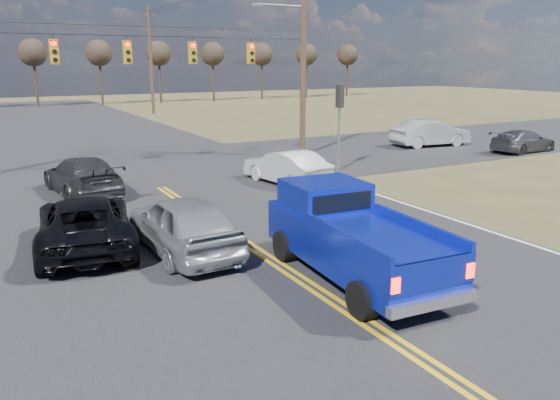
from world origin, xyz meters
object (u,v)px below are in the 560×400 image
white_car_queue (287,167)px  cross_car_east_far (523,141)px  silver_suv (183,224)px  black_suv (85,223)px  cross_car_east_near (430,133)px  pickup_truck (351,236)px  dgrey_car_queue (82,176)px

white_car_queue → cross_car_east_far: (15.57, 0.76, -0.08)m
silver_suv → cross_car_east_far: (22.07, 6.73, -0.17)m
silver_suv → cross_car_east_far: silver_suv is taller
black_suv → cross_car_east_near: (21.30, 9.29, 0.07)m
black_suv → white_car_queue: (8.69, 4.39, -0.01)m
pickup_truck → cross_car_east_near: (16.27, 14.36, -0.21)m
white_car_queue → dgrey_car_queue: (-7.67, 2.10, 0.01)m
cross_car_east_near → cross_car_east_far: size_ratio=1.12×
pickup_truck → black_suv: 7.14m
black_suv → dgrey_car_queue: bearing=-90.5°
white_car_queue → silver_suv: bearing=33.9°
silver_suv → cross_car_east_near: silver_suv is taller
black_suv → cross_car_east_far: bearing=-159.6°
silver_suv → white_car_queue: bearing=-139.2°
cross_car_east_near → cross_car_east_far: (2.96, -4.14, -0.17)m
cross_car_east_far → pickup_truck: bearing=114.4°
black_suv → cross_car_east_near: bearing=-148.0°
pickup_truck → black_suv: size_ratio=1.09×
pickup_truck → dgrey_car_queue: 12.24m
dgrey_car_queue → cross_car_east_far: (23.24, -1.34, -0.10)m
cross_car_east_far → silver_suv: bearing=103.3°
silver_suv → cross_car_east_far: size_ratio=1.09×
pickup_truck → white_car_queue: 10.15m
pickup_truck → silver_suv: bearing=133.1°
white_car_queue → pickup_truck: bearing=60.1°
silver_suv → pickup_truck: bearing=127.3°
black_suv → white_car_queue: 9.73m
pickup_truck → cross_car_east_far: 21.78m
cross_car_east_far → cross_car_east_near: bearing=31.9°
pickup_truck → white_car_queue: (3.66, 9.46, -0.29)m
pickup_truck → silver_suv: (-2.84, 3.49, -0.20)m
pickup_truck → cross_car_east_far: size_ratio=1.31×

